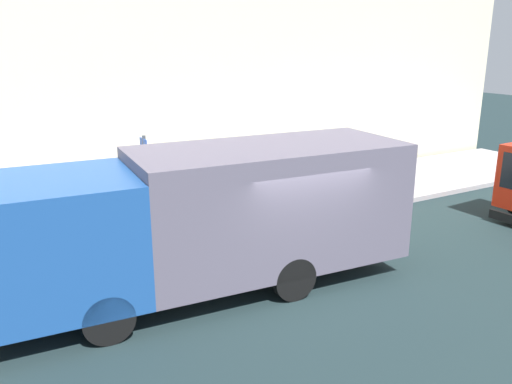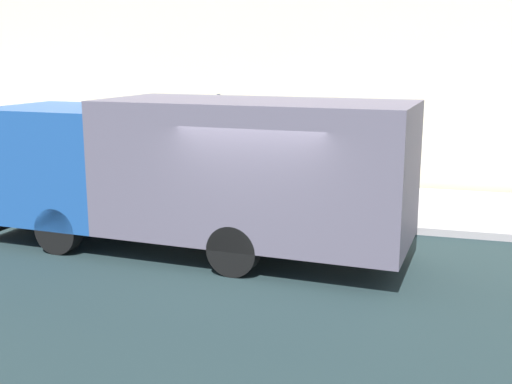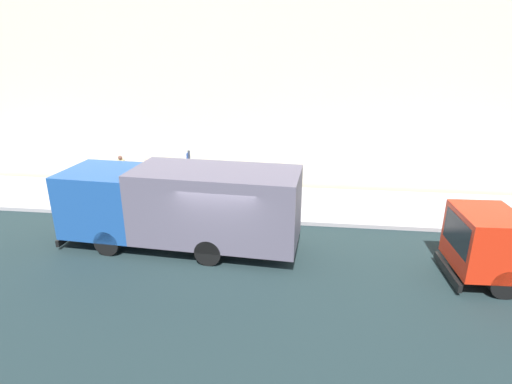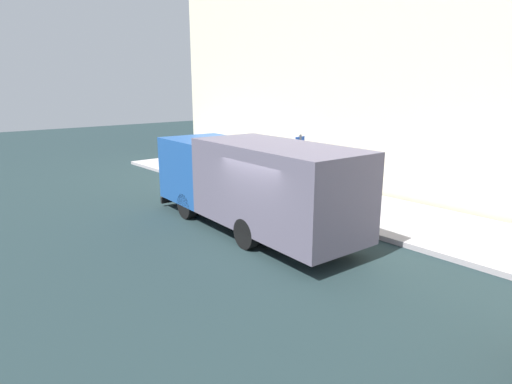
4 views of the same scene
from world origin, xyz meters
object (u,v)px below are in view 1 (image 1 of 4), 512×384
large_utility_truck (212,215)px  street_sign_post (146,181)px  pedestrian_walking (44,201)px  pedestrian_third (18,202)px  traffic_cone_orange (11,261)px

large_utility_truck → street_sign_post: bearing=13.4°
pedestrian_walking → pedestrian_third: 0.75m
pedestrian_walking → pedestrian_third: (0.51, 0.54, -0.07)m
large_utility_truck → pedestrian_walking: bearing=34.4°
large_utility_truck → pedestrian_walking: (4.30, 2.52, -0.48)m
large_utility_truck → pedestrian_third: large_utility_truck is taller
traffic_cone_orange → pedestrian_third: bearing=-10.8°
large_utility_truck → pedestrian_walking: size_ratio=4.64×
pedestrian_third → large_utility_truck: bearing=-53.5°
pedestrian_third → traffic_cone_orange: size_ratio=2.93×
pedestrian_walking → large_utility_truck: bearing=152.1°
pedestrian_walking → traffic_cone_orange: bearing=93.5°
large_utility_truck → traffic_cone_orange: large_utility_truck is taller
large_utility_truck → street_sign_post: 2.71m
pedestrian_walking → pedestrian_third: bearing=-12.0°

